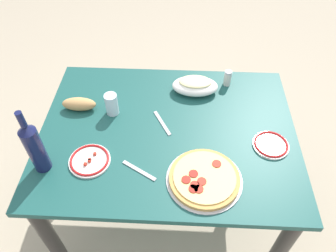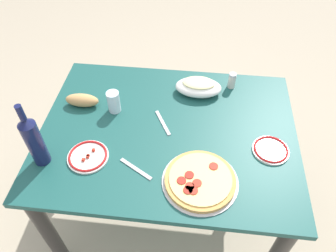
# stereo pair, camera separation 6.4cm
# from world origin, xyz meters

# --- Properties ---
(ground_plane) EXTENTS (8.00, 8.00, 0.00)m
(ground_plane) POSITION_xyz_m (0.00, 0.00, 0.00)
(ground_plane) COLOR tan
(ground_plane) RESTS_ON ground
(dining_table) EXTENTS (1.21, 0.92, 0.75)m
(dining_table) POSITION_xyz_m (0.00, 0.00, 0.63)
(dining_table) COLOR #194C47
(dining_table) RESTS_ON ground
(pepperoni_pizza) EXTENTS (0.32, 0.32, 0.03)m
(pepperoni_pizza) POSITION_xyz_m (0.16, -0.27, 0.77)
(pepperoni_pizza) COLOR #B7B7BC
(pepperoni_pizza) RESTS_ON dining_table
(baked_pasta_dish) EXTENTS (0.24, 0.15, 0.08)m
(baked_pasta_dish) POSITION_xyz_m (0.13, 0.29, 0.80)
(baked_pasta_dish) COLOR white
(baked_pasta_dish) RESTS_ON dining_table
(wine_bottle) EXTENTS (0.07, 0.07, 0.33)m
(wine_bottle) POSITION_xyz_m (-0.52, -0.23, 0.89)
(wine_bottle) COLOR #141942
(wine_bottle) RESTS_ON dining_table
(water_glass) EXTENTS (0.06, 0.06, 0.11)m
(water_glass) POSITION_xyz_m (-0.28, 0.11, 0.81)
(water_glass) COLOR silver
(water_glass) RESTS_ON dining_table
(side_plate_near) EXTENTS (0.18, 0.18, 0.02)m
(side_plate_near) POSITION_xyz_m (-0.33, -0.20, 0.76)
(side_plate_near) COLOR white
(side_plate_near) RESTS_ON dining_table
(side_plate_far) EXTENTS (0.16, 0.16, 0.02)m
(side_plate_far) POSITION_xyz_m (0.47, -0.07, 0.76)
(side_plate_far) COLOR white
(side_plate_far) RESTS_ON dining_table
(bread_loaf) EXTENTS (0.17, 0.07, 0.06)m
(bread_loaf) POSITION_xyz_m (-0.45, 0.12, 0.79)
(bread_loaf) COLOR tan
(bread_loaf) RESTS_ON dining_table
(spice_shaker) EXTENTS (0.04, 0.04, 0.09)m
(spice_shaker) POSITION_xyz_m (0.30, 0.35, 0.80)
(spice_shaker) COLOR silver
(spice_shaker) RESTS_ON dining_table
(fork_left) EXTENTS (0.09, 0.16, 0.00)m
(fork_left) POSITION_xyz_m (-0.03, 0.04, 0.76)
(fork_left) COLOR #B7B7BC
(fork_left) RESTS_ON dining_table
(fork_right) EXTENTS (0.15, 0.10, 0.00)m
(fork_right) POSITION_xyz_m (-0.11, -0.24, 0.76)
(fork_right) COLOR #B7B7BC
(fork_right) RESTS_ON dining_table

